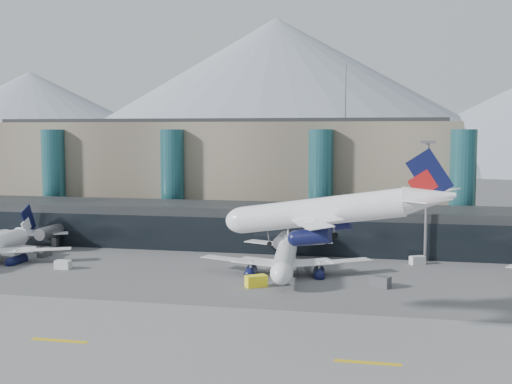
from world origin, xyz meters
TOP-DOWN VIEW (x-y plane):
  - ground at (0.00, 0.00)m, footprint 900.00×900.00m
  - runway_strip at (0.00, -15.00)m, footprint 400.00×40.00m
  - runway_markings at (-0.00, -15.00)m, footprint 128.00×1.00m
  - concourse at (-0.02, 57.73)m, footprint 170.00×27.00m
  - terminal_main at (-25.00, 90.00)m, footprint 130.00×30.00m
  - teal_towers at (-14.99, 74.01)m, footprint 116.40×19.40m
  - mountain_ridge at (15.97, 380.00)m, footprint 910.00×400.00m
  - lightmast_mid at (30.00, 48.00)m, footprint 3.00×1.20m
  - hero_jet at (16.08, -3.40)m, footprint 33.53×33.28m
  - jet_parked_mid at (2.57, 32.43)m, footprint 35.14×34.95m
  - veh_a at (-41.55, 25.82)m, footprint 3.15×1.82m
  - veh_c at (20.95, 23.30)m, footprint 4.07×3.29m
  - veh_d at (28.28, 44.73)m, footprint 3.45×2.88m
  - veh_f at (-51.88, 36.65)m, footprint 1.80×3.38m
  - veh_g at (6.41, 34.18)m, footprint 2.08×2.46m
  - veh_h at (-0.61, 19.13)m, footprint 4.19×3.69m

SIDE VIEW (x-z plane):
  - ground at x=0.00m, z-range 0.00..0.00m
  - runway_strip at x=0.00m, z-range 0.00..0.04m
  - runway_markings at x=0.00m, z-range 0.04..0.06m
  - veh_g at x=6.41m, z-range 0.00..1.24m
  - veh_d at x=28.28m, z-range 0.00..1.74m
  - veh_a at x=-41.55m, z-range 0.00..1.75m
  - veh_f at x=-51.88m, z-range 0.00..1.88m
  - veh_c at x=20.95m, z-range 0.00..2.00m
  - veh_h at x=-0.61m, z-range 0.00..2.06m
  - jet_parked_mid at x=2.57m, z-range -1.39..10.00m
  - concourse at x=-0.02m, z-range -0.03..9.97m
  - teal_towers at x=-14.99m, z-range -8.99..37.01m
  - lightmast_mid at x=30.00m, z-range 1.62..27.22m
  - terminal_main at x=-25.00m, z-range -0.06..30.94m
  - hero_jet at x=16.08m, z-range 12.43..23.28m
  - mountain_ridge at x=15.97m, z-range -9.26..100.74m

